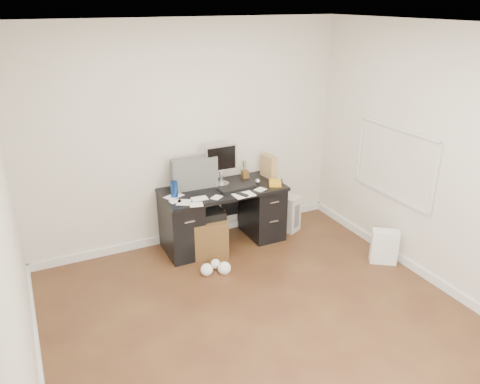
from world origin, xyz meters
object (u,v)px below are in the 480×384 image
object	(u,v)px
office_chair	(200,207)
pc_tower	(282,211)
lcd_monitor	(221,165)
wicker_basket	(208,235)
desk	(223,214)
keyboard	(237,188)

from	to	relation	value
office_chair	pc_tower	world-z (taller)	office_chair
lcd_monitor	wicker_basket	bearing A→B (deg)	-139.18
lcd_monitor	office_chair	xyz separation A→B (m)	(-0.34, -0.14, -0.44)
desk	wicker_basket	distance (m)	0.34
pc_tower	desk	bearing A→B (deg)	158.87
desk	lcd_monitor	distance (m)	0.62
lcd_monitor	keyboard	world-z (taller)	lcd_monitor
office_chair	lcd_monitor	bearing A→B (deg)	25.02
office_chair	pc_tower	bearing A→B (deg)	6.53
keyboard	wicker_basket	xyz separation A→B (m)	(-0.41, -0.05, -0.53)
lcd_monitor	office_chair	size ratio (longest dim) A/B	0.46
lcd_monitor	keyboard	bearing A→B (deg)	-61.07
keyboard	pc_tower	bearing A→B (deg)	6.09
office_chair	wicker_basket	distance (m)	0.36
pc_tower	wicker_basket	xyz separation A→B (m)	(-1.14, -0.20, -0.01)
desk	wicker_basket	bearing A→B (deg)	-151.41
keyboard	pc_tower	xyz separation A→B (m)	(0.73, 0.15, -0.52)
lcd_monitor	desk	bearing A→B (deg)	-106.61
desk	pc_tower	distance (m)	0.90
lcd_monitor	office_chair	distance (m)	0.58
desk	wicker_basket	size ratio (longest dim) A/B	3.27
desk	lcd_monitor	size ratio (longest dim) A/B	2.88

